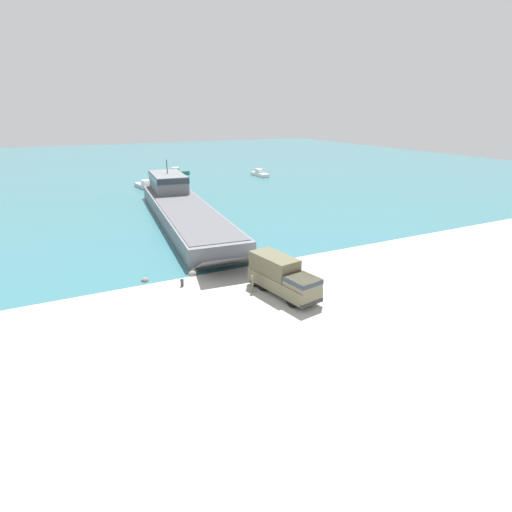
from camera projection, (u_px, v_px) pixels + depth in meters
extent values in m
plane|color=#B7B5AD|center=(275.00, 282.00, 38.81)|extent=(240.00, 240.00, 0.00)
cube|color=#336B75|center=(120.00, 167.00, 118.70)|extent=(240.00, 180.00, 0.01)
cube|color=slate|center=(185.00, 214.00, 59.75)|extent=(11.04, 40.29, 2.28)
cube|color=#56565B|center=(185.00, 206.00, 59.35)|extent=(10.30, 38.65, 0.08)
cube|color=slate|center=(168.00, 182.00, 70.96)|extent=(6.22, 11.57, 2.97)
cube|color=#28333D|center=(168.00, 177.00, 70.65)|extent=(6.38, 11.69, 0.89)
cylinder|color=#3F3F42|center=(167.00, 167.00, 70.04)|extent=(0.16, 0.16, 2.40)
cube|color=#56565B|center=(229.00, 262.00, 40.50)|extent=(6.70, 4.73, 2.18)
cube|color=#6B664C|center=(283.00, 283.00, 35.91)|extent=(3.69, 7.93, 1.21)
cube|color=#6B664C|center=(303.00, 282.00, 33.66)|extent=(2.67, 2.95, 0.82)
cube|color=#28333D|center=(303.00, 280.00, 33.59)|extent=(2.74, 2.99, 0.41)
cube|color=brown|center=(274.00, 264.00, 36.40)|extent=(3.11, 5.17, 1.69)
cube|color=#2D2D2D|center=(312.00, 303.00, 33.25)|extent=(2.45, 0.66, 0.32)
cylinder|color=black|center=(309.00, 293.00, 34.82)|extent=(0.55, 1.37, 1.33)
cylinder|color=black|center=(292.00, 300.00, 33.69)|extent=(0.55, 1.37, 1.33)
cylinder|color=black|center=(279.00, 278.00, 37.98)|extent=(0.55, 1.37, 1.33)
cylinder|color=black|center=(262.00, 283.00, 36.84)|extent=(0.55, 1.37, 1.33)
cylinder|color=black|center=(272.00, 275.00, 38.81)|extent=(0.55, 1.37, 1.33)
cylinder|color=black|center=(255.00, 280.00, 37.68)|extent=(0.55, 1.37, 1.33)
cylinder|color=#6B664C|center=(252.00, 288.00, 36.45)|extent=(0.14, 0.14, 0.80)
cylinder|color=#6B664C|center=(252.00, 287.00, 36.62)|extent=(0.14, 0.14, 0.80)
cube|color=#6B664C|center=(252.00, 281.00, 36.29)|extent=(0.41, 0.50, 0.63)
sphere|color=tan|center=(252.00, 276.00, 36.14)|extent=(0.22, 0.22, 0.22)
cube|color=#2D7060|center=(177.00, 173.00, 103.99)|extent=(5.97, 2.59, 0.90)
cube|color=silver|center=(175.00, 169.00, 103.47)|extent=(1.80, 1.78, 0.99)
cube|color=white|center=(260.00, 174.00, 101.68)|extent=(2.26, 6.60, 0.83)
cube|color=silver|center=(259.00, 171.00, 101.78)|extent=(1.44, 2.02, 0.91)
cube|color=#B7BABF|center=(146.00, 186.00, 85.73)|extent=(3.78, 7.39, 0.84)
cube|color=silver|center=(147.00, 182.00, 85.02)|extent=(2.15, 2.40, 0.93)
cylinder|color=#333338|center=(182.00, 284.00, 37.84)|extent=(0.30, 0.30, 0.49)
sphere|color=#333338|center=(182.00, 280.00, 37.72)|extent=(0.34, 0.34, 0.34)
sphere|color=gray|center=(194.00, 270.00, 41.62)|extent=(0.77, 0.77, 0.77)
sphere|color=gray|center=(193.00, 275.00, 40.47)|extent=(0.88, 0.88, 0.88)
sphere|color=gray|center=(145.00, 281.00, 39.02)|extent=(0.73, 0.73, 0.73)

